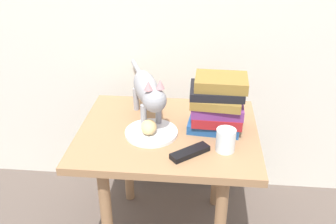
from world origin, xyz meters
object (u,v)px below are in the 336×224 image
plate (151,133)px  bread_roll (149,127)px  book_stack (217,104)px  candle_jar (226,141)px  tv_remote (190,152)px  cat (148,91)px  side_table (168,147)px

plate → bread_roll: bearing=-119.6°
book_stack → candle_jar: book_stack is taller
tv_remote → book_stack: bearing=24.7°
book_stack → tv_remote: 0.24m
cat → side_table: bearing=-39.6°
candle_jar → book_stack: bearing=101.3°
tv_remote → candle_jar: bearing=-21.3°
side_table → plate: plate is taller
plate → tv_remote: size_ratio=1.35×
bread_roll → side_table: bearing=36.9°
plate → bread_roll: (-0.01, -0.01, 0.03)m
bread_roll → book_stack: size_ratio=0.36×
bread_roll → cat: cat is taller
plate → bread_roll: 0.04m
plate → tv_remote: 0.20m
cat → book_stack: cat is taller
bread_roll → book_stack: book_stack is taller
book_stack → candle_jar: size_ratio=2.61×
plate → cat: (-0.03, 0.11, 0.13)m
cat → candle_jar: bearing=-32.6°
bread_roll → tv_remote: bread_roll is taller
bread_roll → tv_remote: size_ratio=0.53×
candle_jar → tv_remote: (-0.12, -0.04, -0.03)m
tv_remote → bread_roll: bearing=105.6°
bread_roll → cat: 0.16m
side_table → tv_remote: 0.21m
bread_roll → plate: bearing=60.4°
side_table → tv_remote: (0.09, -0.16, 0.09)m
cat → book_stack: 0.28m
side_table → candle_jar: (0.22, -0.12, 0.12)m
cat → bread_roll: bearing=-80.8°
cat → candle_jar: size_ratio=5.36×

